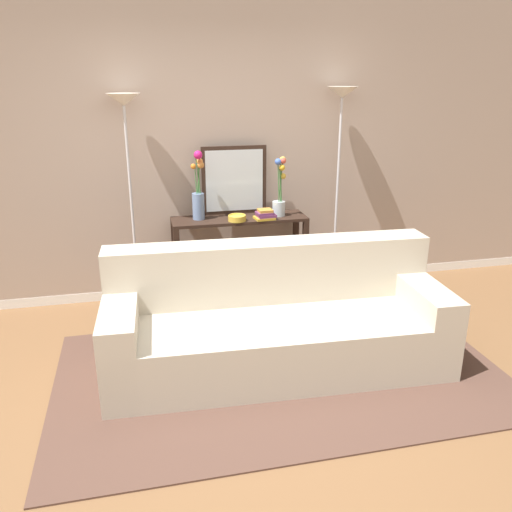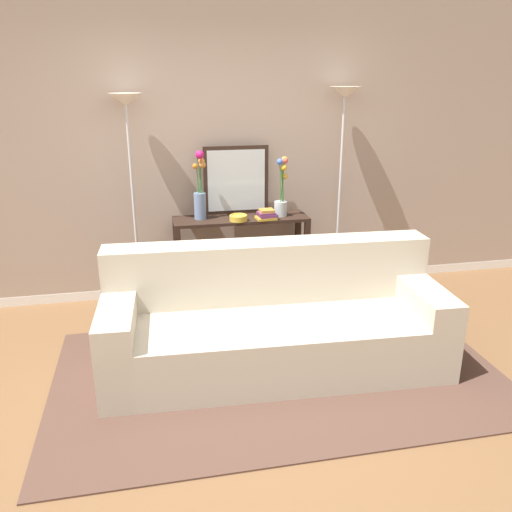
# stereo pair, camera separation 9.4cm
# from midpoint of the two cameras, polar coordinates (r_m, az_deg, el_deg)

# --- Properties ---
(ground_plane) EXTENTS (16.00, 16.00, 0.02)m
(ground_plane) POSITION_cam_midpoint_polar(r_m,az_deg,el_deg) (3.52, -0.05, -16.91)
(ground_plane) COLOR brown
(back_wall) EXTENTS (12.00, 0.15, 3.00)m
(back_wall) POSITION_cam_midpoint_polar(r_m,az_deg,el_deg) (4.99, -5.13, 12.60)
(back_wall) COLOR white
(back_wall) RESTS_ON ground
(area_rug) EXTENTS (3.17, 1.86, 0.01)m
(area_rug) POSITION_cam_midpoint_polar(r_m,az_deg,el_deg) (3.91, 3.14, -12.59)
(area_rug) COLOR #51382D
(area_rug) RESTS_ON ground
(couch) EXTENTS (2.47, 0.99, 0.88)m
(couch) POSITION_cam_midpoint_polar(r_m,az_deg,el_deg) (3.89, 2.65, -7.50)
(couch) COLOR #BCB29E
(couch) RESTS_ON ground
(console_table) EXTENTS (1.24, 0.35, 0.81)m
(console_table) POSITION_cam_midpoint_polar(r_m,az_deg,el_deg) (4.92, -1.06, 1.32)
(console_table) COLOR black
(console_table) RESTS_ON ground
(floor_lamp_left) EXTENTS (0.28, 0.28, 1.91)m
(floor_lamp_left) POSITION_cam_midpoint_polar(r_m,az_deg,el_deg) (4.69, -13.02, 11.79)
(floor_lamp_left) COLOR silver
(floor_lamp_left) RESTS_ON ground
(floor_lamp_right) EXTENTS (0.28, 0.28, 1.95)m
(floor_lamp_right) POSITION_cam_midpoint_polar(r_m,az_deg,el_deg) (5.03, 9.91, 12.84)
(floor_lamp_right) COLOR silver
(floor_lamp_right) RESTS_ON ground
(wall_mirror) EXTENTS (0.60, 0.02, 0.63)m
(wall_mirror) POSITION_cam_midpoint_polar(r_m,az_deg,el_deg) (4.91, -1.59, 8.17)
(wall_mirror) COLOR black
(wall_mirror) RESTS_ON console_table
(vase_tall_flowers) EXTENTS (0.12, 0.13, 0.62)m
(vase_tall_flowers) POSITION_cam_midpoint_polar(r_m,az_deg,el_deg) (4.77, -5.50, 6.75)
(vase_tall_flowers) COLOR #6B84AD
(vase_tall_flowers) RESTS_ON console_table
(vase_short_flowers) EXTENTS (0.12, 0.12, 0.54)m
(vase_short_flowers) POSITION_cam_midpoint_polar(r_m,az_deg,el_deg) (4.86, 3.33, 6.64)
(vase_short_flowers) COLOR silver
(vase_short_flowers) RESTS_ON console_table
(fruit_bowl) EXTENTS (0.16, 0.16, 0.05)m
(fruit_bowl) POSITION_cam_midpoint_polar(r_m,az_deg,el_deg) (4.73, -1.34, 4.16)
(fruit_bowl) COLOR gold
(fruit_bowl) RESTS_ON console_table
(book_stack) EXTENTS (0.20, 0.16, 0.09)m
(book_stack) POSITION_cam_midpoint_polar(r_m,az_deg,el_deg) (4.78, 1.72, 4.47)
(book_stack) COLOR gold
(book_stack) RESTS_ON console_table
(book_row_under_console) EXTENTS (0.25, 0.18, 0.13)m
(book_row_under_console) POSITION_cam_midpoint_polar(r_m,az_deg,el_deg) (5.04, -5.34, -4.35)
(book_row_under_console) COLOR navy
(book_row_under_console) RESTS_ON ground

